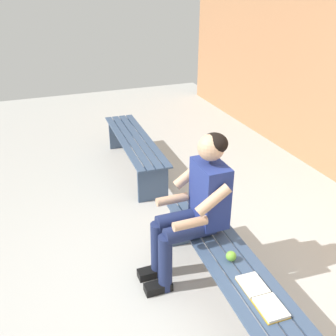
{
  "coord_description": "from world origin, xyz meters",
  "views": [
    {
      "loc": [
        -1.94,
        1.21,
        2.28
      ],
      "look_at": [
        0.84,
        0.15,
        0.79
      ],
      "focal_mm": 41.95,
      "sensor_mm": 36.0,
      "label": 1
    }
  ],
  "objects": [
    {
      "name": "bench_near",
      "position": [
        0.0,
        -0.0,
        0.34
      ],
      "size": [
        1.81,
        0.44,
        0.44
      ],
      "rotation": [
        0.0,
        0.0,
        -0.03
      ],
      "color": "#384C6B",
      "rests_on": "ground"
    },
    {
      "name": "ground_plane",
      "position": [
        1.2,
        1.0,
        -0.02
      ],
      "size": [
        10.0,
        7.0,
        0.04
      ],
      "primitive_type": "cube",
      "color": "#B2B2AD"
    },
    {
      "name": "book_open",
      "position": [
        -0.42,
        -0.0,
        0.45
      ],
      "size": [
        0.42,
        0.17,
        0.02
      ],
      "rotation": [
        0.0,
        0.0,
        -0.03
      ],
      "color": "white",
      "rests_on": "bench_near"
    },
    {
      "name": "apple",
      "position": [
        -0.04,
        0.01,
        0.48
      ],
      "size": [
        0.07,
        0.07,
        0.07
      ],
      "primitive_type": "sphere",
      "color": "#72B738",
      "rests_on": "bench_near"
    },
    {
      "name": "person_seated",
      "position": [
        0.39,
        0.1,
        0.68
      ],
      "size": [
        0.5,
        0.69,
        1.24
      ],
      "color": "navy",
      "rests_on": "ground"
    },
    {
      "name": "bench_far",
      "position": [
        2.4,
        -0.0,
        0.34
      ],
      "size": [
        1.79,
        0.44,
        0.44
      ],
      "rotation": [
        0.0,
        0.0,
        -0.03
      ],
      "color": "#384C6B",
      "rests_on": "ground"
    }
  ]
}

